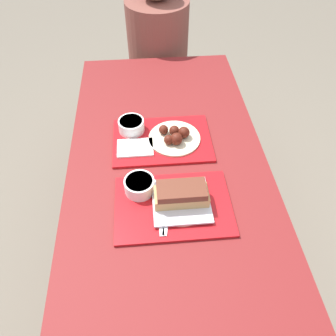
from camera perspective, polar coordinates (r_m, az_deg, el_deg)
name	(u,v)px	position (r m, az deg, el deg)	size (l,w,h in m)	color
ground_plane	(169,263)	(1.90, 0.21, -16.18)	(12.00, 12.00, 0.00)	#706656
picnic_table	(170,191)	(1.34, 0.29, -4.06)	(0.81, 1.78, 0.74)	maroon
picnic_bench_far	(155,91)	(2.36, -2.20, 13.21)	(0.77, 0.28, 0.43)	maroon
tray_near	(174,206)	(1.18, 1.06, -6.57)	(0.42, 0.29, 0.01)	#B21419
tray_far	(162,140)	(1.41, -1.02, 4.87)	(0.42, 0.29, 0.01)	#B21419
bowl_coleslaw_near	(139,185)	(1.20, -5.00, -2.96)	(0.11, 0.11, 0.05)	white
brisket_sandwich_plate	(181,197)	(1.15, 2.32, -5.05)	(0.20, 0.20, 0.09)	beige
plastic_fork_near	(160,215)	(1.15, -1.33, -8.15)	(0.02, 0.17, 0.00)	white
plastic_knife_near	(167,214)	(1.15, -0.23, -8.07)	(0.04, 0.17, 0.00)	white
condiment_packet	(179,189)	(1.21, 1.85, -3.75)	(0.04, 0.03, 0.01)	#3F3F47
bowl_coleslaw_far	(131,125)	(1.43, -6.41, 7.45)	(0.11, 0.11, 0.05)	white
wings_plate_far	(175,136)	(1.39, 1.20, 5.56)	(0.22, 0.22, 0.06)	beige
napkin_far	(135,148)	(1.36, -5.75, 3.54)	(0.15, 0.10, 0.01)	white
person_seated_across	(158,40)	(2.16, -1.79, 21.41)	(0.37, 0.37, 0.74)	brown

